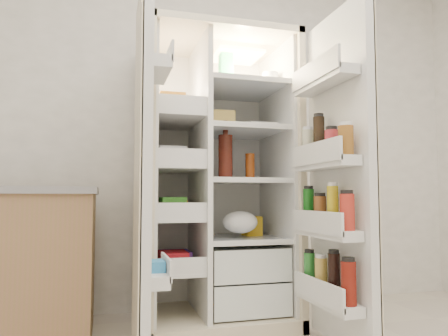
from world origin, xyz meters
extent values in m
cube|color=white|center=(0.00, 2.00, 1.35)|extent=(4.00, 0.02, 2.70)
cube|color=beige|center=(-0.06, 1.93, 0.90)|extent=(0.92, 0.04, 1.80)
cube|color=beige|center=(-0.50, 1.60, 0.90)|extent=(0.04, 0.70, 1.80)
cube|color=beige|center=(0.38, 1.60, 0.90)|extent=(0.04, 0.70, 1.80)
cube|color=beige|center=(-0.06, 1.60, 1.78)|extent=(0.92, 0.70, 0.04)
cube|color=beige|center=(-0.06, 1.60, 0.04)|extent=(0.92, 0.70, 0.08)
cube|color=silver|center=(-0.06, 1.90, 0.92)|extent=(0.84, 0.02, 1.68)
cube|color=silver|center=(-0.47, 1.60, 0.92)|extent=(0.02, 0.62, 1.68)
cube|color=silver|center=(0.35, 1.60, 0.92)|extent=(0.02, 0.62, 1.68)
cube|color=silver|center=(-0.17, 1.60, 0.92)|extent=(0.03, 0.62, 1.68)
cube|color=silver|center=(0.10, 1.58, 0.18)|extent=(0.47, 0.52, 0.19)
cube|color=silver|center=(0.10, 1.58, 0.39)|extent=(0.47, 0.52, 0.19)
cube|color=#FFD18C|center=(0.10, 1.65, 1.72)|extent=(0.30, 0.30, 0.02)
cube|color=silver|center=(-0.32, 1.60, 0.35)|extent=(0.28, 0.58, 0.02)
cube|color=silver|center=(-0.32, 1.60, 0.65)|extent=(0.28, 0.58, 0.02)
cube|color=silver|center=(-0.32, 1.60, 0.95)|extent=(0.28, 0.58, 0.02)
cube|color=silver|center=(-0.32, 1.60, 1.25)|extent=(0.28, 0.58, 0.02)
cube|color=white|center=(0.10, 1.60, 0.52)|extent=(0.49, 0.58, 0.01)
cube|color=white|center=(0.10, 1.60, 0.88)|extent=(0.49, 0.58, 0.01)
cube|color=white|center=(0.10, 1.60, 1.20)|extent=(0.49, 0.58, 0.02)
cube|color=white|center=(0.10, 1.60, 1.48)|extent=(0.49, 0.58, 0.02)
cube|color=red|center=(-0.32, 1.60, 0.41)|extent=(0.16, 0.20, 0.10)
cube|color=#328023|center=(-0.32, 1.60, 0.72)|extent=(0.14, 0.18, 0.12)
cube|color=white|center=(-0.32, 1.60, 0.99)|extent=(0.20, 0.22, 0.07)
cube|color=orange|center=(-0.32, 1.60, 1.33)|extent=(0.15, 0.16, 0.14)
cube|color=#6036A4|center=(-0.32, 1.60, 0.40)|extent=(0.18, 0.20, 0.09)
cube|color=orange|center=(-0.32, 1.60, 0.71)|extent=(0.14, 0.18, 0.10)
cube|color=silver|center=(-0.32, 1.60, 1.02)|extent=(0.16, 0.16, 0.12)
sphere|color=orange|center=(-0.03, 1.50, 0.12)|extent=(0.07, 0.07, 0.07)
sphere|color=orange|center=(0.06, 1.54, 0.12)|extent=(0.07, 0.07, 0.07)
sphere|color=orange|center=(0.16, 1.50, 0.12)|extent=(0.07, 0.07, 0.07)
sphere|color=orange|center=(0.02, 1.64, 0.12)|extent=(0.07, 0.07, 0.07)
sphere|color=orange|center=(0.12, 1.62, 0.12)|extent=(0.07, 0.07, 0.07)
sphere|color=orange|center=(0.22, 1.58, 0.12)|extent=(0.07, 0.07, 0.07)
ellipsoid|color=#3B6822|center=(0.10, 1.60, 0.40)|extent=(0.26, 0.24, 0.11)
cylinder|color=#43150E|center=(-0.02, 1.50, 1.02)|extent=(0.09, 0.09, 0.27)
cylinder|color=maroon|center=(0.14, 1.52, 0.97)|extent=(0.06, 0.06, 0.17)
cube|color=#2A9C57|center=(0.00, 1.60, 1.61)|extent=(0.08, 0.08, 0.24)
cylinder|color=white|center=(0.28, 1.52, 1.53)|extent=(0.10, 0.10, 0.09)
cylinder|color=#B8632A|center=(0.09, 1.66, 1.53)|extent=(0.07, 0.07, 0.09)
cube|color=silver|center=(0.27, 1.58, 1.24)|extent=(0.23, 0.10, 0.06)
cube|color=tan|center=(-0.05, 1.58, 1.27)|extent=(0.19, 0.11, 0.12)
ellipsoid|color=silver|center=(0.08, 1.53, 0.60)|extent=(0.22, 0.20, 0.14)
cube|color=gold|center=(0.21, 1.69, 0.59)|extent=(0.10, 0.13, 0.13)
cube|color=silver|center=(-0.56, 1.05, 0.90)|extent=(0.05, 0.40, 1.72)
cube|color=beige|center=(-0.58, 1.05, 0.90)|extent=(0.01, 0.40, 1.72)
cube|color=silver|center=(-0.49, 1.05, 0.40)|extent=(0.09, 0.32, 0.06)
cube|color=silver|center=(-0.49, 1.05, 1.40)|extent=(0.09, 0.32, 0.06)
cube|color=#338CCC|center=(-0.49, 1.05, 0.43)|extent=(0.07, 0.12, 0.10)
cube|color=silver|center=(0.44, 0.96, 0.90)|extent=(0.05, 0.58, 1.72)
cube|color=beige|center=(0.47, 0.96, 0.90)|extent=(0.01, 0.58, 1.72)
cube|color=silver|center=(0.36, 0.96, 0.26)|extent=(0.11, 0.50, 0.05)
cube|color=silver|center=(0.36, 0.96, 0.60)|extent=(0.11, 0.50, 0.05)
cube|color=silver|center=(0.36, 0.96, 0.95)|extent=(0.11, 0.50, 0.05)
cube|color=silver|center=(0.36, 0.96, 1.38)|extent=(0.11, 0.50, 0.05)
cylinder|color=#66130B|center=(0.36, 0.76, 0.39)|extent=(0.07, 0.07, 0.20)
cylinder|color=black|center=(0.36, 0.89, 0.40)|extent=(0.06, 0.06, 0.22)
cylinder|color=gold|center=(0.36, 1.02, 0.38)|extent=(0.06, 0.06, 0.18)
cylinder|color=#28782C|center=(0.36, 1.15, 0.38)|extent=(0.06, 0.06, 0.19)
cylinder|color=#AD281C|center=(0.36, 0.76, 0.71)|extent=(0.07, 0.07, 0.17)
cylinder|color=gold|center=(0.36, 0.89, 0.73)|extent=(0.06, 0.06, 0.21)
cylinder|color=brown|center=(0.36, 1.02, 0.70)|extent=(0.07, 0.07, 0.16)
cylinder|color=#145715|center=(0.36, 1.15, 0.72)|extent=(0.06, 0.06, 0.20)
cylinder|color=brown|center=(0.36, 0.76, 1.04)|extent=(0.07, 0.07, 0.14)
cylinder|color=#9F282F|center=(0.36, 0.89, 1.04)|extent=(0.07, 0.07, 0.14)
cylinder|color=black|center=(0.36, 1.02, 1.09)|extent=(0.06, 0.06, 0.23)
cylinder|color=beige|center=(0.36, 1.15, 1.06)|extent=(0.06, 0.06, 0.18)
camera|label=1|loc=(-0.73, -0.99, 0.78)|focal=34.00mm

